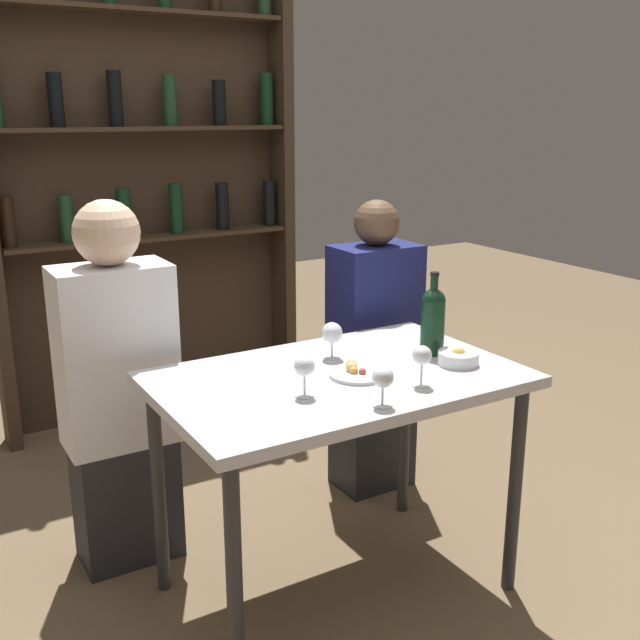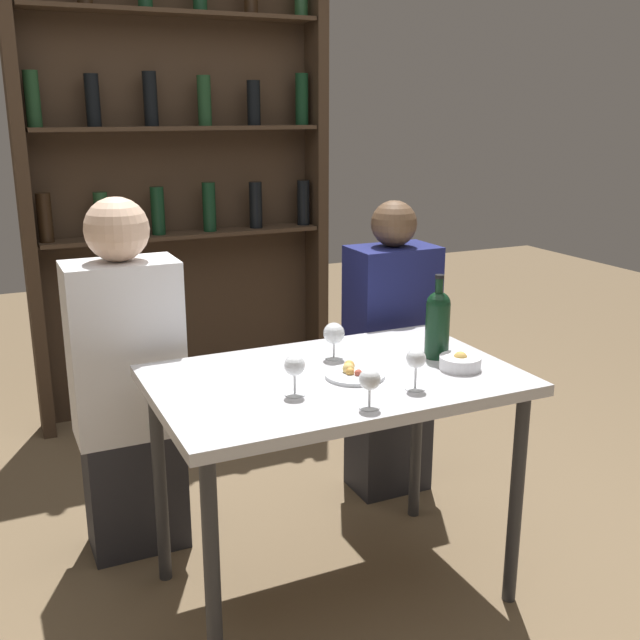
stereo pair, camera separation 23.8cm
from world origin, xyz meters
name	(u,v)px [view 1 (the left image)]	position (x,y,z in m)	size (l,w,h in m)	color
ground_plane	(336,587)	(0.00, 0.00, 0.00)	(10.00, 10.00, 0.00)	brown
dining_table	(337,398)	(0.00, 0.00, 0.69)	(1.12, 0.72, 0.77)	silver
wine_rack_wall	(145,189)	(0.00, 1.81, 1.18)	(1.55, 0.21, 2.27)	#38281C
wine_bottle	(433,318)	(0.38, 0.01, 0.89)	(0.08, 0.08, 0.28)	black
wine_glass_0	(304,368)	(-0.18, -0.11, 0.85)	(0.06, 0.06, 0.12)	silver
wine_glass_1	(332,334)	(0.07, 0.14, 0.85)	(0.07, 0.07, 0.12)	silver
wine_glass_2	(422,357)	(0.16, -0.21, 0.86)	(0.06, 0.06, 0.13)	silver
wine_glass_3	(383,379)	(-0.03, -0.28, 0.85)	(0.06, 0.06, 0.12)	silver
food_plate_0	(357,372)	(0.05, -0.04, 0.78)	(0.19, 0.19, 0.04)	silver
snack_bowl	(458,358)	(0.39, -0.12, 0.79)	(0.13, 0.13, 0.06)	white
seated_person_left	(119,396)	(-0.54, 0.55, 0.62)	(0.38, 0.22, 1.29)	#26262B
seated_person_right	(374,356)	(0.52, 0.55, 0.58)	(0.34, 0.22, 1.23)	#26262B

